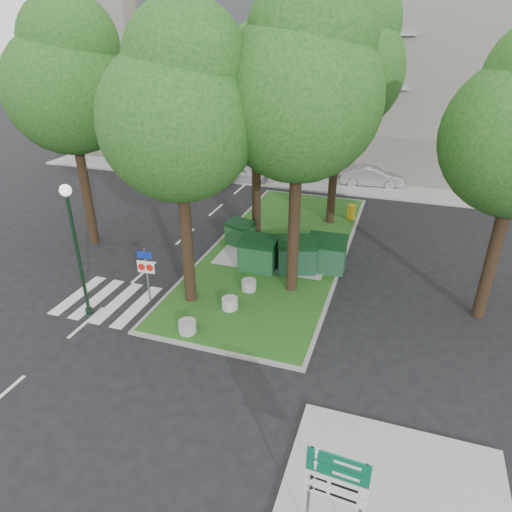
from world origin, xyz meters
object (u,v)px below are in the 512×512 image
at_px(tree_street_left, 69,78).
at_px(bollard_left, 187,327).
at_px(bollard_right, 249,285).
at_px(tree_median_mid, 259,93).
at_px(tree_median_near_left, 180,106).
at_px(tree_median_far, 345,57).
at_px(car_white, 242,173).
at_px(car_silver, 371,176).
at_px(dumpster_c, 296,255).
at_px(dumpster_a, 240,233).
at_px(traffic_sign_pole, 146,268).
at_px(dumpster_b, 258,254).
at_px(directional_sign, 336,485).
at_px(litter_bin, 351,212).
at_px(dumpster_d, 327,254).
at_px(tree_median_near_right, 303,81).
at_px(bollard_mid, 230,303).
at_px(street_lamp, 74,236).

xyz_separation_m(tree_street_left, bollard_left, (7.74, -5.56, -7.31)).
bearing_deg(bollard_right, tree_median_mid, 104.18).
distance_m(tree_median_near_left, tree_median_far, 10.24).
height_order(tree_median_mid, car_white, tree_median_mid).
bearing_deg(car_silver, tree_median_mid, 149.93).
bearing_deg(dumpster_c, tree_median_mid, 113.52).
bearing_deg(dumpster_a, traffic_sign_pole, -87.90).
bearing_deg(dumpster_b, car_white, 114.01).
bearing_deg(car_silver, tree_median_far, 163.27).
height_order(dumpster_b, car_white, dumpster_b).
xyz_separation_m(tree_median_far, directional_sign, (3.00, -17.06, -6.59)).
relative_size(litter_bin, car_white, 0.22).
bearing_deg(dumpster_a, dumpster_d, 2.73).
xyz_separation_m(tree_median_near_right, litter_bin, (1.11, 8.29, -7.47)).
bearing_deg(tree_median_near_right, bollard_right, -157.64).
bearing_deg(car_silver, dumpster_d, 170.65).
height_order(bollard_mid, car_silver, car_silver).
relative_size(tree_street_left, dumpster_d, 6.49).
bearing_deg(tree_median_near_right, dumpster_b, 148.89).
xyz_separation_m(bollard_mid, car_silver, (3.44, 17.14, 0.34)).
height_order(dumpster_a, car_white, dumpster_a).
relative_size(tree_street_left, traffic_sign_pole, 4.85).
bearing_deg(directional_sign, tree_median_near_right, 112.07).
relative_size(dumpster_d, car_white, 0.47).
distance_m(tree_median_far, street_lamp, 14.45).
bearing_deg(directional_sign, tree_street_left, 144.65).
distance_m(dumpster_d, directional_sign, 11.83).
bearing_deg(street_lamp, directional_sign, -28.93).
height_order(bollard_right, traffic_sign_pole, traffic_sign_pole).
distance_m(tree_median_mid, tree_street_left, 8.11).
height_order(tree_street_left, directional_sign, tree_street_left).
bearing_deg(litter_bin, dumpster_a, -132.35).
bearing_deg(traffic_sign_pole, litter_bin, 54.09).
bearing_deg(tree_median_far, dumpster_a, -130.88).
bearing_deg(dumpster_d, dumpster_c, -159.03).
xyz_separation_m(tree_median_near_right, traffic_sign_pole, (-5.15, -2.51, -6.53)).
xyz_separation_m(tree_median_near_left, tree_median_far, (3.70, 9.50, 1.00)).
distance_m(bollard_mid, traffic_sign_pole, 3.44).
bearing_deg(dumpster_c, bollard_right, -140.99).
xyz_separation_m(bollard_mid, traffic_sign_pole, (-3.24, -0.31, 1.12)).
relative_size(bollard_mid, car_white, 0.17).
bearing_deg(dumpster_a, bollard_mid, -55.59).
relative_size(traffic_sign_pole, car_white, 0.62).
distance_m(traffic_sign_pole, directional_sign, 10.94).
xyz_separation_m(tree_median_mid, dumpster_b, (1.11, -3.36, -6.14)).
distance_m(bollard_right, bollard_mid, 1.52).
height_order(dumpster_a, dumpster_d, dumpster_d).
xyz_separation_m(litter_bin, car_silver, (0.41, 6.66, 0.16)).
bearing_deg(dumpster_b, directional_sign, -63.79).
relative_size(tree_street_left, dumpster_b, 6.75).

